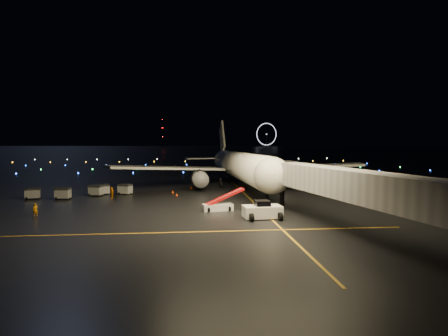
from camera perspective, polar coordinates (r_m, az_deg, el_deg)
The scene contains 20 objects.
ground at distance 345.69m, azimuth -5.82°, elevation 2.61°, with size 2000.00×2000.00×0.00m, color black.
lane_centre at distance 62.00m, azimuth 3.56°, elevation -4.38°, with size 0.25×80.00×0.02m, color gold.
lane_cross at distance 37.47m, azimuth -16.92°, elevation -10.23°, with size 60.00×0.25×0.02m, color gold.
airliner at distance 73.65m, azimuth 2.18°, elevation 2.86°, with size 53.25×50.59×15.09m, color silver, non-canonical shape.
pushback_tug at distance 43.04m, azimuth 6.27°, elevation -6.72°, with size 4.61×2.41×2.19m, color silver.
belt_loader at distance 47.49m, azimuth -1.03°, elevation -5.25°, with size 5.94×1.62×2.88m, color silver, non-canonical shape.
crew_a at distance 49.98m, azimuth -28.42°, elevation -6.01°, with size 0.60×0.39×1.64m, color #FF9607.
crew_c at distance 60.95m, azimuth -17.86°, elevation -3.83°, with size 1.10×0.46×1.88m, color #FF9607.
safety_cone_0 at distance 61.07m, azimuth -7.73°, elevation -4.31°, with size 0.43×0.43×0.49m, color #F43C00.
safety_cone_1 at distance 70.02m, azimuth -5.36°, elevation -3.18°, with size 0.49×0.49×0.55m, color #F43C00.
safety_cone_2 at distance 64.70m, azimuth -8.38°, elevation -3.84°, with size 0.44×0.44×0.50m, color #F43C00.
safety_cone_3 at distance 76.90m, azimuth -16.78°, elevation -2.72°, with size 0.42×0.42×0.48m, color #F43C00.
ferris_wheel at distance 783.87m, azimuth 6.96°, elevation 5.35°, with size 50.00×4.00×52.00m, color black, non-canonical shape.
radio_mast at distance 788.37m, azimuth -10.01°, elevation 5.75°, with size 1.80×1.80×64.00m, color black.
taxiway_lights at distance 151.85m, azimuth -6.32°, elevation 0.73°, with size 164.00×92.00×0.36m, color black, non-canonical shape.
baggage_cart_0 at distance 64.70m, azimuth -15.85°, elevation -3.36°, with size 2.15×1.51×1.83m, color gray.
baggage_cart_1 at distance 65.88m, azimuth -19.13°, elevation -3.32°, with size 2.10×1.47×1.79m, color gray.
baggage_cart_2 at distance 64.47m, azimuth -20.16°, elevation -3.47°, with size 2.19×1.53×1.86m, color gray.
baggage_cart_3 at distance 65.16m, azimuth -28.78°, elevation -3.67°, with size 2.15×1.50×1.83m, color gray.
baggage_cart_4 at distance 62.72m, azimuth -24.81°, elevation -3.81°, with size 2.19×1.54×1.87m, color gray.
Camera 1 is at (2.41, -45.56, 9.20)m, focal length 28.00 mm.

